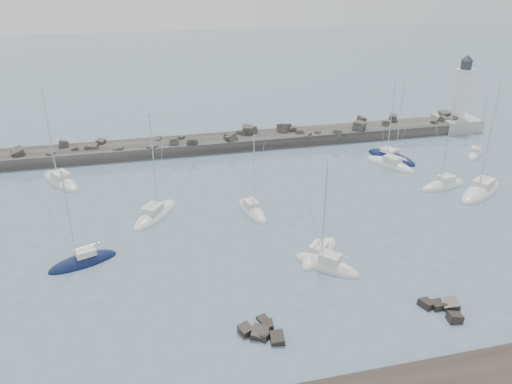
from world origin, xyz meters
TOP-DOWN VIEW (x-y plane):
  - ground at (0.00, 0.00)m, footprint 400.00×400.00m
  - rock_cluster_near at (-3.38, -9.66)m, footprint 3.90×4.35m
  - rock_cluster_far at (13.66, -10.32)m, footprint 3.83×4.03m
  - breakwater at (-7.51, 38.00)m, footprint 115.00×7.27m
  - lighthouse at (47.00, 38.00)m, footprint 7.00×7.00m
  - sailboat_1 at (-23.97, 28.73)m, footprint 7.45×9.74m
  - sailboat_2 at (-19.22, 5.57)m, footprint 7.59×4.66m
  - sailboat_3 at (-11.15, 14.76)m, footprint 7.39×8.88m
  - sailboat_4 at (5.76, -1.18)m, footprint 6.82×7.11m
  - sailboat_5 at (1.02, 12.96)m, footprint 3.58×7.57m
  - sailboat_6 at (5.88, 1.31)m, footprint 7.01×7.15m
  - sailboat_7 at (27.43, 26.28)m, footprint 6.47×9.38m
  - sailboat_8 at (29.33, 14.28)m, footprint 8.23×4.19m
  - sailboat_9 at (25.63, 23.33)m, footprint 6.57×9.03m
  - sailboat_10 at (33.32, 11.33)m, footprint 10.65×8.43m
  - sailboat_11 at (41.79, 24.59)m, footprint 5.92×5.83m

SIDE VIEW (x-z plane):
  - ground at x=0.00m, z-range 0.00..0.00m
  - rock_cluster_far at x=13.66m, z-range -0.67..0.87m
  - sailboat_6 at x=5.88m, z-range -5.93..6.19m
  - sailboat_7 at x=27.43m, z-range -6.98..7.25m
  - rock_cluster_near at x=-3.38m, z-range -0.67..0.93m
  - sailboat_11 at x=41.79m, z-range -4.97..5.23m
  - sailboat_5 at x=1.02m, z-range -5.66..5.93m
  - sailboat_3 at x=-11.15m, z-range -6.90..7.17m
  - sailboat_1 at x=-23.97m, z-range -7.39..7.67m
  - sailboat_10 at x=33.32m, z-range -8.11..8.40m
  - sailboat_9 at x=25.63m, z-range -6.82..7.11m
  - sailboat_2 at x=-19.22m, z-range -5.69..5.98m
  - sailboat_8 at x=29.33m, z-range -6.16..6.45m
  - sailboat_4 at x=5.76m, z-range -5.92..6.22m
  - breakwater at x=-7.51m, z-range -2.11..2.73m
  - lighthouse at x=47.00m, z-range -4.21..10.39m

